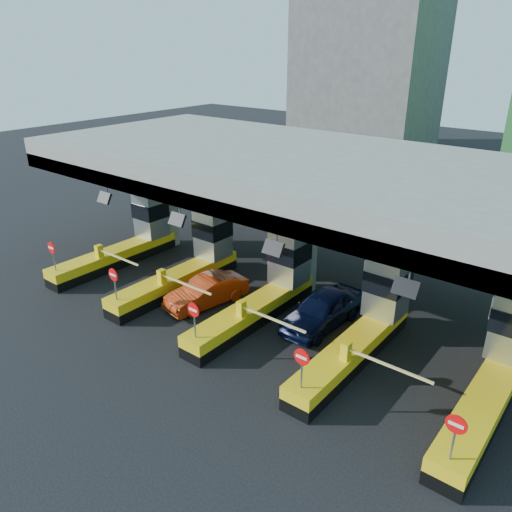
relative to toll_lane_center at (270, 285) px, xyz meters
The scene contains 10 objects.
ground 1.42m from the toll_lane_center, 90.42° to the right, with size 120.00×120.00×0.00m, color black.
toll_canopy 5.40m from the toll_lane_center, 90.02° to the left, with size 28.00×12.09×7.00m.
toll_lane_far_left 10.00m from the toll_lane_center, behind, with size 4.43×8.00×4.16m.
toll_lane_left 5.00m from the toll_lane_center, behind, with size 4.43×8.00×4.16m.
toll_lane_center is the anchor object (origin of this frame).
toll_lane_right 5.00m from the toll_lane_center, ahead, with size 4.43×8.00×4.16m.
toll_lane_far_right 10.00m from the toll_lane_center, ahead, with size 4.43×8.00×4.16m.
bg_building_concrete 39.11m from the toll_lane_center, 111.40° to the left, with size 14.00×10.00×18.00m, color #4C4C49.
van 2.68m from the toll_lane_center, 10.02° to the left, with size 1.85×4.61×1.57m, color black.
red_car 3.19m from the toll_lane_center, 153.98° to the right, with size 1.46×4.18×1.38m, color maroon.
Camera 1 is at (12.33, -16.23, 11.77)m, focal length 35.00 mm.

